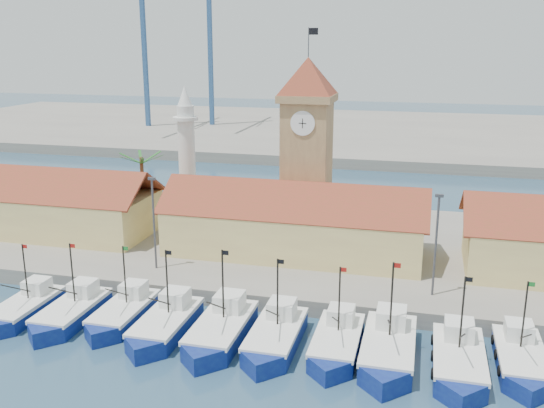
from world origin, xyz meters
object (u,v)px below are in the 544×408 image
(minaret, at_px, (187,154))
(boat_5, at_px, (275,339))
(clock_tower, at_px, (307,143))
(boat_0, at_px, (23,310))

(minaret, bearing_deg, boat_5, -56.11)
(boat_5, height_order, clock_tower, clock_tower)
(boat_5, distance_m, minaret, 32.36)
(clock_tower, height_order, minaret, clock_tower)
(clock_tower, distance_m, minaret, 15.30)
(boat_5, relative_size, minaret, 0.60)
(boat_5, relative_size, clock_tower, 0.43)
(clock_tower, bearing_deg, minaret, 172.39)
(boat_0, height_order, clock_tower, clock_tower)
(boat_0, bearing_deg, clock_tower, 50.53)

